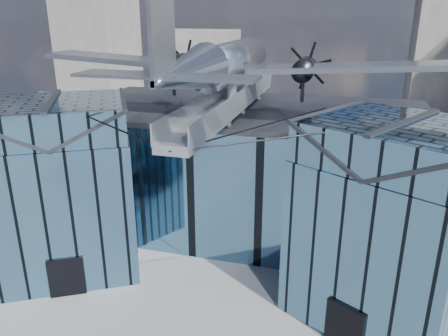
# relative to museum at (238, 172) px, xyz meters

# --- Properties ---
(ground_plane) EXTENTS (120.00, 120.00, 0.00)m
(ground_plane) POSITION_rel_museum_xyz_m (-0.00, -5.82, -5.54)
(ground_plane) COLOR gray
(museum) EXTENTS (32.88, 24.50, 17.60)m
(museum) POSITION_rel_museum_xyz_m (0.00, 0.00, 0.00)
(museum) COLOR teal
(museum) RESTS_ON ground
(bg_towers) EXTENTS (77.00, 24.50, 26.00)m
(bg_towers) POSITION_rel_museum_xyz_m (1.45, 44.67, 4.47)
(bg_towers) COLOR gray
(bg_towers) RESTS_ON ground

